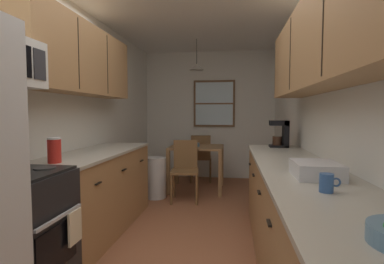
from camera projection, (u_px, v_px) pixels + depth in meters
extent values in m
plane|color=#995B3D|center=(190.00, 226.00, 3.39)|extent=(12.00, 12.00, 0.00)
cube|color=white|center=(80.00, 117.00, 3.50)|extent=(0.10, 9.00, 2.55)
cube|color=white|center=(314.00, 117.00, 3.12)|extent=(0.10, 9.00, 2.55)
cube|color=white|center=(209.00, 115.00, 5.93)|extent=(4.40, 0.10, 2.55)
cube|color=black|center=(15.00, 240.00, 1.98)|extent=(0.62, 0.63, 0.90)
cube|color=black|center=(58.00, 247.00, 1.94)|extent=(0.01, 0.44, 0.30)
cube|color=silver|center=(60.00, 217.00, 1.92)|extent=(0.02, 0.50, 0.02)
cube|color=black|center=(12.00, 174.00, 1.95)|extent=(0.59, 0.60, 0.02)
cylinder|color=#2D2D2D|center=(9.00, 167.00, 2.11)|extent=(0.15, 0.15, 0.01)
cylinder|color=#2D2D2D|center=(16.00, 177.00, 1.80)|extent=(0.15, 0.15, 0.01)
cylinder|color=#2D2D2D|center=(45.00, 168.00, 2.07)|extent=(0.15, 0.15, 0.01)
cube|color=black|center=(10.00, 57.00, 1.83)|extent=(0.01, 0.38, 0.22)
cube|color=#2D2D33|center=(40.00, 65.00, 2.11)|extent=(0.01, 0.13, 0.22)
cube|color=#A87A4C|center=(98.00, 193.00, 3.22)|extent=(0.60, 1.84, 0.87)
cube|color=#B7B2A3|center=(97.00, 152.00, 3.19)|extent=(0.63, 1.86, 0.03)
cube|color=black|center=(98.00, 183.00, 2.55)|extent=(0.02, 0.10, 0.01)
cube|color=black|center=(124.00, 170.00, 3.15)|extent=(0.02, 0.10, 0.01)
cube|color=black|center=(142.00, 161.00, 3.76)|extent=(0.02, 0.10, 0.01)
cube|color=#A87A4C|center=(80.00, 60.00, 3.09)|extent=(0.32, 1.94, 0.73)
cube|color=#2D2319|center=(79.00, 53.00, 2.75)|extent=(0.01, 0.01, 0.67)
cube|color=#2D2319|center=(108.00, 65.00, 3.38)|extent=(0.01, 0.01, 0.67)
cube|color=#A87A4C|center=(300.00, 228.00, 2.23)|extent=(0.60, 3.18, 0.87)
cube|color=#B7B2A3|center=(301.00, 170.00, 2.20)|extent=(0.63, 3.20, 0.03)
cube|color=black|center=(269.00, 223.00, 1.63)|extent=(0.02, 0.10, 0.01)
cube|color=black|center=(259.00, 192.00, 2.26)|extent=(0.02, 0.10, 0.01)
cube|color=black|center=(253.00, 175.00, 2.89)|extent=(0.02, 0.10, 0.01)
cube|color=black|center=(250.00, 164.00, 3.51)|extent=(0.02, 0.10, 0.01)
cube|color=#A87A4C|center=(327.00, 40.00, 2.07)|extent=(0.32, 2.88, 0.68)
cube|color=#2D2319|center=(323.00, 20.00, 1.63)|extent=(0.01, 0.01, 0.63)
cube|color=#2D2319|center=(290.00, 54.00, 2.56)|extent=(0.01, 0.01, 0.63)
cube|color=olive|center=(197.00, 147.00, 4.94)|extent=(0.89, 0.77, 0.03)
cube|color=olive|center=(168.00, 172.00, 4.67)|extent=(0.06, 0.06, 0.72)
cube|color=olive|center=(220.00, 174.00, 4.55)|extent=(0.06, 0.06, 0.72)
cube|color=olive|center=(177.00, 165.00, 5.37)|extent=(0.06, 0.06, 0.72)
cube|color=olive|center=(222.00, 166.00, 5.26)|extent=(0.06, 0.06, 0.72)
cube|color=brown|center=(185.00, 171.00, 4.31)|extent=(0.44, 0.44, 0.04)
cube|color=brown|center=(186.00, 155.00, 4.48)|extent=(0.37, 0.07, 0.45)
cylinder|color=brown|center=(197.00, 190.00, 4.14)|extent=(0.04, 0.04, 0.43)
cylinder|color=brown|center=(171.00, 190.00, 4.15)|extent=(0.04, 0.04, 0.43)
cylinder|color=brown|center=(197.00, 184.00, 4.50)|extent=(0.04, 0.04, 0.43)
cylinder|color=brown|center=(174.00, 184.00, 4.52)|extent=(0.04, 0.04, 0.43)
cube|color=brown|center=(201.00, 158.00, 5.61)|extent=(0.43, 0.43, 0.04)
cube|color=brown|center=(201.00, 147.00, 5.42)|extent=(0.37, 0.06, 0.45)
cylinder|color=brown|center=(192.00, 168.00, 5.82)|extent=(0.04, 0.04, 0.43)
cylinder|color=brown|center=(210.00, 168.00, 5.80)|extent=(0.04, 0.04, 0.43)
cylinder|color=brown|center=(191.00, 172.00, 5.46)|extent=(0.04, 0.04, 0.43)
cylinder|color=brown|center=(210.00, 172.00, 5.44)|extent=(0.04, 0.04, 0.43)
cylinder|color=black|center=(197.00, 51.00, 4.83)|extent=(0.01, 0.01, 0.41)
cone|color=#B7B2A8|center=(197.00, 67.00, 4.85)|extent=(0.25, 0.25, 0.10)
sphere|color=white|center=(197.00, 66.00, 4.85)|extent=(0.06, 0.06, 0.06)
cube|color=brown|center=(214.00, 104.00, 5.83)|extent=(0.83, 0.04, 0.93)
cube|color=silver|center=(214.00, 104.00, 5.81)|extent=(0.75, 0.01, 0.85)
cube|color=brown|center=(214.00, 104.00, 5.81)|extent=(0.75, 0.02, 0.03)
cylinder|color=silver|center=(156.00, 178.00, 4.51)|extent=(0.32, 0.32, 0.63)
cylinder|color=red|center=(54.00, 151.00, 2.43)|extent=(0.11, 0.11, 0.20)
cylinder|color=white|center=(54.00, 138.00, 2.42)|extent=(0.11, 0.11, 0.02)
cube|color=beige|center=(75.00, 227.00, 2.09)|extent=(0.02, 0.16, 0.24)
cube|color=black|center=(279.00, 146.00, 3.56)|extent=(0.22, 0.18, 0.02)
cube|color=black|center=(286.00, 134.00, 3.54)|extent=(0.06, 0.18, 0.33)
cube|color=black|center=(279.00, 123.00, 3.54)|extent=(0.22, 0.18, 0.06)
cylinder|color=#331E14|center=(277.00, 141.00, 3.56)|extent=(0.11, 0.11, 0.11)
cylinder|color=#335999|center=(326.00, 183.00, 1.53)|extent=(0.07, 0.07, 0.10)
torus|color=#335999|center=(336.00, 182.00, 1.52)|extent=(0.05, 0.01, 0.05)
cube|color=silver|center=(316.00, 170.00, 1.89)|extent=(0.28, 0.34, 0.10)
cylinder|color=#4C7299|center=(194.00, 145.00, 4.89)|extent=(0.20, 0.20, 0.06)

